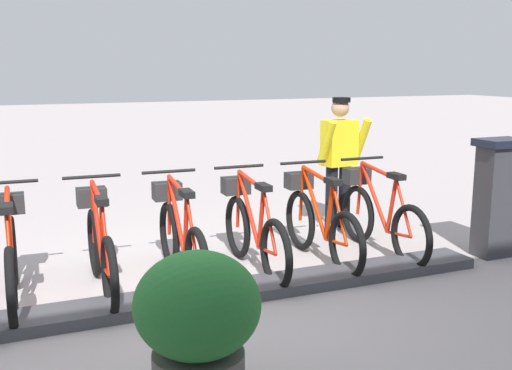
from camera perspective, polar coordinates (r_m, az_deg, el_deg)
The scene contains 11 objects.
ground_plane at distance 5.41m, azimuth -7.06°, elevation -11.09°, with size 60.00×60.00×0.00m, color #B6AAA9.
dock_rail_base at distance 5.39m, azimuth -7.08°, elevation -10.60°, with size 0.44×6.07×0.10m, color #47474C.
payment_kiosk at distance 7.03m, azimuth 21.72°, elevation -0.93°, with size 0.36×0.52×1.28m.
bike_docked_0 at distance 6.82m, azimuth 11.46°, elevation -2.76°, with size 1.72×0.54×1.02m.
bike_docked_1 at distance 6.43m, azimuth 5.89°, elevation -3.42°, with size 1.72×0.54×1.02m.
bike_docked_2 at distance 6.12m, azimuth -0.33°, elevation -4.12°, with size 1.72×0.54×1.02m.
bike_docked_3 at distance 5.88m, azimuth -7.15°, elevation -4.83°, with size 1.72×0.54×1.02m.
bike_docked_4 at distance 5.74m, azimuth -14.43°, elevation -5.51°, with size 1.72×0.54×1.02m.
bike_docked_5 at distance 5.69m, azimuth -21.98°, elevation -6.12°, with size 1.72×0.54×1.02m.
worker_near_rack at distance 7.61m, azimuth 7.83°, elevation 2.47°, with size 0.48×0.65×1.66m.
planter_bush at distance 3.71m, azimuth -5.49°, elevation -12.67°, with size 0.76×0.76×0.97m.
Camera 1 is at (-4.84, 1.31, 2.03)m, focal length 42.65 mm.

